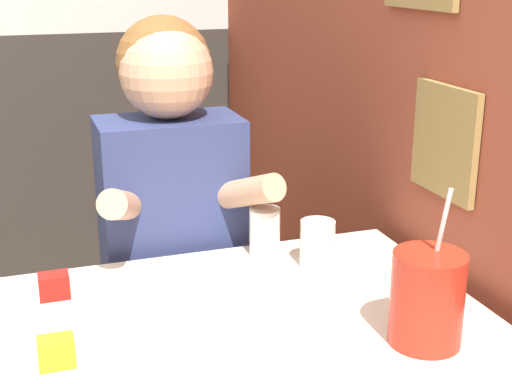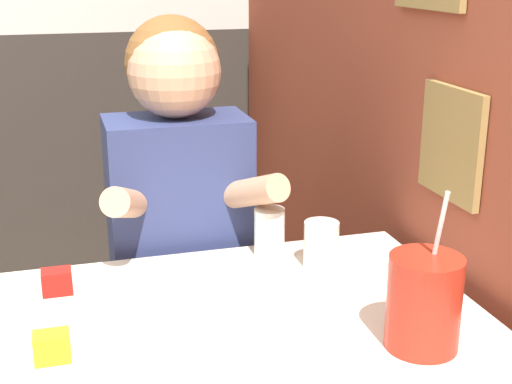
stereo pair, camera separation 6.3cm
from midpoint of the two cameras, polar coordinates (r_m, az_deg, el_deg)
main_table at (r=1.32m, az=1.46°, el=-14.56°), size 0.92×0.89×0.72m
person_seated at (r=1.80m, az=-5.05°, el=-4.71°), size 0.42×0.41×1.25m
cocktail_pitcher at (r=1.28m, az=14.68°, el=-8.55°), size 0.13×0.13×0.29m
glass_center at (r=1.62m, az=2.20°, el=-3.24°), size 0.07×0.07×0.11m
glass_far_side at (r=1.57m, az=6.39°, el=-4.23°), size 0.08×0.08×0.10m
condiment_ketchup at (r=1.50m, az=-14.47°, el=-6.97°), size 0.06×0.04×0.05m
condiment_mustard at (r=1.26m, az=-14.61°, el=-11.91°), size 0.06×0.04×0.05m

